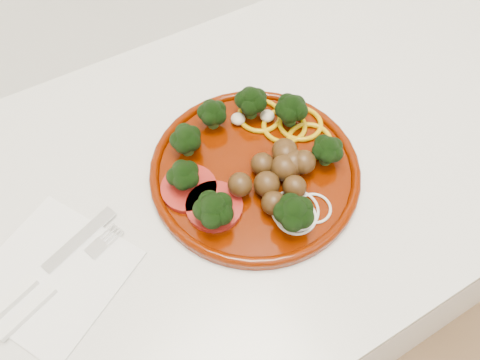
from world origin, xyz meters
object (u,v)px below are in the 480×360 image
plate (255,164)px  napkin (53,275)px  knife (31,282)px  fork (43,298)px

plate → napkin: size_ratio=1.79×
knife → fork: knife is taller
knife → fork: 0.03m
napkin → knife: knife is taller
plate → knife: plate is taller
plate → fork: plate is taller
plate → knife: (-0.32, -0.00, -0.01)m
fork → plate: bearing=-14.7°
knife → napkin: bearing=-22.7°
plate → knife: size_ratio=1.48×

